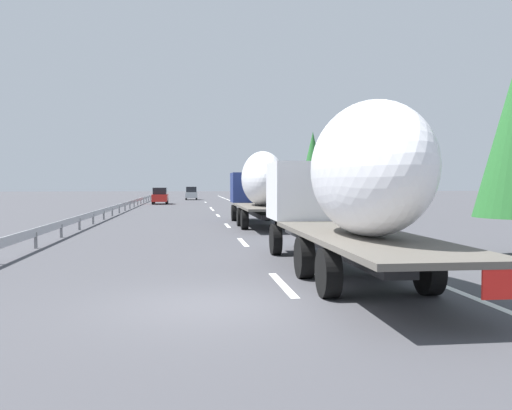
{
  "coord_description": "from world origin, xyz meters",
  "views": [
    {
      "loc": [
        -10.67,
        0.39,
        2.37
      ],
      "look_at": [
        19.33,
        -3.3,
        1.22
      ],
      "focal_mm": 38.48,
      "sensor_mm": 36.0,
      "label": 1
    }
  ],
  "objects_px": {
    "truck_lead": "(259,184)",
    "car_red_compact": "(160,196)",
    "car_silver_hatch": "(191,193)",
    "road_sign": "(274,185)",
    "truck_trailing": "(348,184)"
  },
  "relations": [
    {
      "from": "car_red_compact",
      "to": "car_silver_hatch",
      "type": "distance_m",
      "value": 17.82
    },
    {
      "from": "truck_lead",
      "to": "car_silver_hatch",
      "type": "height_order",
      "value": "truck_lead"
    },
    {
      "from": "truck_lead",
      "to": "car_red_compact",
      "type": "xyz_separation_m",
      "value": [
        34.83,
        7.34,
        -1.39
      ]
    },
    {
      "from": "truck_lead",
      "to": "car_silver_hatch",
      "type": "xyz_separation_m",
      "value": [
        52.25,
        3.59,
        -1.39
      ]
    },
    {
      "from": "truck_lead",
      "to": "road_sign",
      "type": "height_order",
      "value": "truck_lead"
    },
    {
      "from": "truck_lead",
      "to": "car_red_compact",
      "type": "distance_m",
      "value": 35.62
    },
    {
      "from": "car_silver_hatch",
      "to": "truck_trailing",
      "type": "bearing_deg",
      "value": -177.05
    },
    {
      "from": "truck_lead",
      "to": "truck_trailing",
      "type": "distance_m",
      "value": 17.47
    },
    {
      "from": "car_red_compact",
      "to": "road_sign",
      "type": "height_order",
      "value": "road_sign"
    },
    {
      "from": "truck_lead",
      "to": "car_silver_hatch",
      "type": "relative_size",
      "value": 2.94
    },
    {
      "from": "truck_lead",
      "to": "car_silver_hatch",
      "type": "distance_m",
      "value": 52.39
    },
    {
      "from": "car_red_compact",
      "to": "road_sign",
      "type": "xyz_separation_m",
      "value": [
        -20.43,
        -10.44,
        1.33
      ]
    },
    {
      "from": "car_silver_hatch",
      "to": "road_sign",
      "type": "bearing_deg",
      "value": -169.97
    },
    {
      "from": "truck_lead",
      "to": "car_silver_hatch",
      "type": "bearing_deg",
      "value": 3.94
    },
    {
      "from": "truck_trailing",
      "to": "car_red_compact",
      "type": "height_order",
      "value": "truck_trailing"
    }
  ]
}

